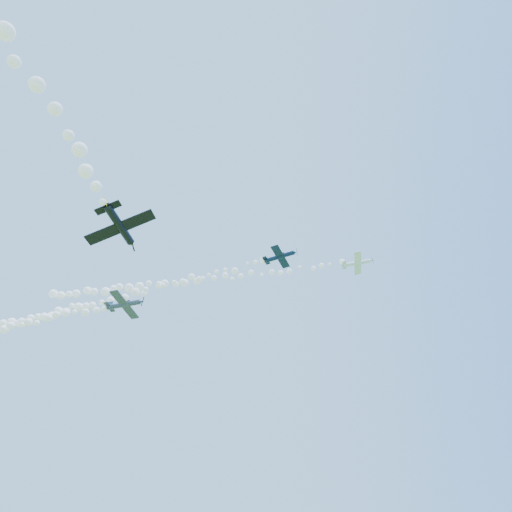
{
  "coord_description": "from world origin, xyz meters",
  "views": [
    {
      "loc": [
        4.1,
        -55.52,
        2.0
      ],
      "look_at": [
        4.05,
        -2.81,
        44.64
      ],
      "focal_mm": 30.0,
      "sensor_mm": 36.0,
      "label": 1
    }
  ],
  "objects_px": {
    "plane_white": "(357,263)",
    "plane_grey": "(125,304)",
    "plane_black": "(120,226)",
    "plane_navy": "(280,256)"
  },
  "relations": [
    {
      "from": "plane_navy",
      "to": "plane_white",
      "type": "bearing_deg",
      "value": 56.42
    },
    {
      "from": "plane_black",
      "to": "plane_grey",
      "type": "bearing_deg",
      "value": 24.02
    },
    {
      "from": "plane_white",
      "to": "plane_navy",
      "type": "height_order",
      "value": "plane_white"
    },
    {
      "from": "plane_navy",
      "to": "plane_grey",
      "type": "bearing_deg",
      "value": -177.69
    },
    {
      "from": "plane_navy",
      "to": "plane_black",
      "type": "distance_m",
      "value": 30.1
    },
    {
      "from": "plane_white",
      "to": "plane_grey",
      "type": "distance_m",
      "value": 46.26
    },
    {
      "from": "plane_navy",
      "to": "plane_grey",
      "type": "distance_m",
      "value": 30.28
    },
    {
      "from": "plane_grey",
      "to": "plane_white",
      "type": "bearing_deg",
      "value": 19.49
    },
    {
      "from": "plane_grey",
      "to": "plane_black",
      "type": "xyz_separation_m",
      "value": [
        7.88,
        -29.05,
        -7.39
      ]
    },
    {
      "from": "plane_white",
      "to": "plane_black",
      "type": "xyz_separation_m",
      "value": [
        -37.03,
        -30.69,
        -18.38
      ]
    }
  ]
}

